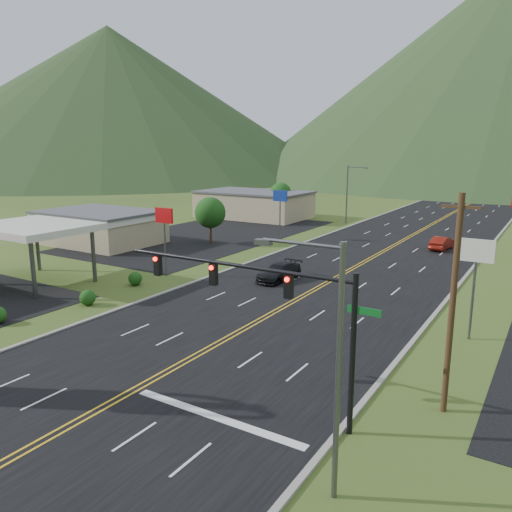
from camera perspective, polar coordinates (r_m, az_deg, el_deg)
The scene contains 15 objects.
traffic_signal at distance 22.13m, azimuth 1.39°, elevation -4.80°, with size 13.10×0.43×7.00m.
streetlight_east at distance 16.84m, azimuth 8.44°, elevation -11.14°, with size 3.28×0.25×9.00m.
streetlight_west at distance 79.94m, azimuth 10.58°, elevation 7.37°, with size 3.28×0.25×9.00m.
gas_canopy at distance 47.66m, azimuth -24.15°, elevation 2.85°, with size 10.00×8.00×5.30m.
building_west_mid at distance 65.53m, azimuth -17.40°, elevation 3.38°, with size 14.40×10.40×4.10m.
building_west_far at distance 85.75m, azimuth -0.25°, elevation 5.94°, with size 18.40×11.40×4.50m.
pole_sign_west_a at distance 46.80m, azimuth -10.44°, elevation 3.80°, with size 2.00×0.18×6.40m.
pole_sign_west_b at distance 64.67m, azimuth 2.77°, elevation 6.31°, with size 2.00×0.18×6.40m.
pole_sign_east_a at distance 33.23m, azimuth 23.86°, elevation -0.53°, with size 2.00×0.18×6.40m.
tree_west_a at distance 62.21m, azimuth -5.25°, elevation 4.95°, with size 3.84×3.84×5.82m.
tree_west_b at distance 87.50m, azimuth 2.82°, elevation 7.13°, with size 3.84×3.84×5.82m.
utility_pole_a at distance 23.54m, azimuth 21.54°, elevation -5.15°, with size 1.60×0.28×10.00m.
mountain_nw at distance 226.05m, azimuth -16.21°, elevation 16.50°, with size 190.00×190.00×60.00m, color #1E3116.
car_dark_mid at distance 45.13m, azimuth 2.64°, elevation -1.88°, with size 2.13×5.24×1.52m, color black.
car_red_far at distance 62.57m, azimuth 20.48°, elevation 1.37°, with size 1.63×4.68×1.54m, color maroon.
Camera 1 is at (17.15, -4.26, 11.86)m, focal length 35.00 mm.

